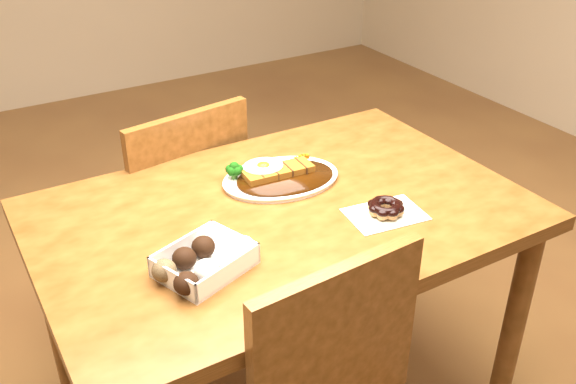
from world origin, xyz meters
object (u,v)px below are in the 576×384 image
chair_far (176,213)px  donut_box (204,261)px  katsu_curry_plate (279,176)px  table (282,241)px  pon_de_ring (386,208)px

chair_far → donut_box: size_ratio=3.73×
katsu_curry_plate → table: bearing=-116.0°
chair_far → donut_box: (-0.18, -0.68, 0.30)m
chair_far → katsu_curry_plate: (0.16, -0.41, 0.29)m
table → katsu_curry_plate: size_ratio=3.54×
table → katsu_curry_plate: bearing=64.0°
pon_de_ring → donut_box: bearing=178.1°
pon_de_ring → chair_far: bearing=113.1°
pon_de_ring → table: bearing=142.1°
donut_box → pon_de_ring: donut_box is taller
chair_far → donut_box: 0.76m
katsu_curry_plate → chair_far: bearing=110.7°
table → donut_box: bearing=-152.9°
katsu_curry_plate → donut_box: size_ratio=1.46×
table → pon_de_ring: (0.20, -0.16, 0.12)m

